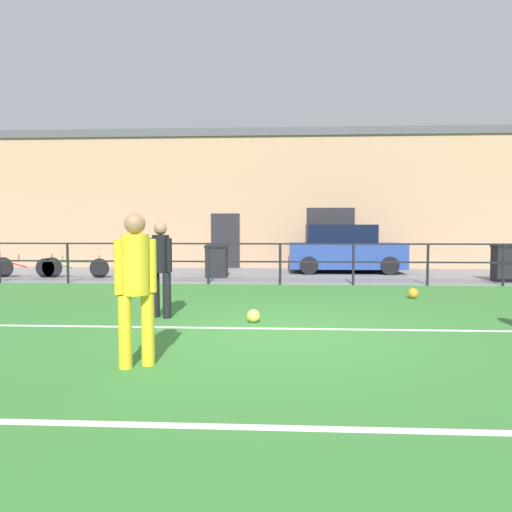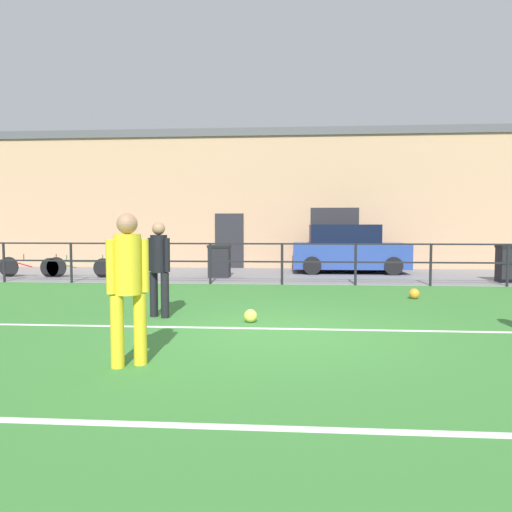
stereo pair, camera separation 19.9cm
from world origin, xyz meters
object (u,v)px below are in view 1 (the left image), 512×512
Objects in this scene: player_goalkeeper at (161,264)px; soccer_ball_spare at (413,293)px; player_striker at (136,280)px; trash_bin_1 at (504,263)px; trash_bin_0 at (217,261)px; parked_car_red at (344,250)px; bicycle_parked_1 at (28,267)px; soccer_ball_match at (253,316)px; bicycle_parked_0 at (72,268)px.

player_goalkeeper is 5.70m from soccer_ball_spare.
trash_bin_1 is (8.01, 8.67, -0.44)m from player_striker.
soccer_ball_spare is at bearing -38.96° from trash_bin_0.
trash_bin_0 is (-4.97, 4.02, 0.41)m from soccer_ball_spare.
player_goalkeeper reaches higher than soccer_ball_spare.
parked_car_red is 1.77× the size of bicycle_parked_1.
parked_car_red is (2.63, 8.74, 0.69)m from soccer_ball_match.
player_goalkeeper is 7.28× the size of soccer_ball_spare.
parked_car_red is 4.98m from trash_bin_1.
player_striker is 9.48m from trash_bin_0.
player_goalkeeper reaches higher than parked_car_red.
bicycle_parked_1 is at bearing -23.06° from player_goalkeeper.
soccer_ball_match is at bearing -106.74° from parked_car_red.
bicycle_parked_0 is at bearing -165.04° from parked_car_red.
player_striker is 7.58× the size of soccer_ball_spare.
soccer_ball_match is 0.10× the size of bicycle_parked_0.
trash_bin_1 is at bearing -32.20° from parked_car_red.
soccer_ball_match is 0.96× the size of soccer_ball_spare.
soccer_ball_spare is 4.73m from trash_bin_1.
bicycle_parked_0 is 4.46m from trash_bin_0.
bicycle_parked_1 is at bearing 178.62° from trash_bin_1.
soccer_ball_match is at bearing -168.46° from player_goalkeeper.
trash_bin_0 is 0.95× the size of trash_bin_1.
soccer_ball_spare is at bearing -82.50° from parked_car_red.
player_striker is 1.74× the size of trash_bin_0.
player_striker is 7.94× the size of soccer_ball_match.
player_goalkeeper is 0.73× the size of bicycle_parked_0.
player_goalkeeper is at bearing -54.43° from bicycle_parked_0.
parked_car_red is at bearing -93.51° from player_goalkeeper.
trash_bin_0 is at bearing -156.09° from parked_car_red.
bicycle_parked_1 is (-10.81, 3.57, 0.24)m from soccer_ball_spare.
player_goalkeeper is 2.96m from player_striker.
parked_car_red is (-0.77, 5.88, 0.68)m from soccer_ball_spare.
player_goalkeeper is 0.96× the size of player_striker.
soccer_ball_spare is 5.97m from parked_car_red.
trash_bin_1 is at bearing -5.36° from trash_bin_0.
soccer_ball_match is 0.06× the size of parked_car_red.
player_goalkeeper reaches higher than bicycle_parked_1.
soccer_ball_match is 8.80m from bicycle_parked_0.
player_striker is 11.81m from trash_bin_1.
trash_bin_0 reaches higher than bicycle_parked_1.
parked_car_red reaches higher than bicycle_parked_0.
player_goalkeeper is at bearing -90.71° from trash_bin_0.
soccer_ball_match is 0.21× the size of trash_bin_1.
player_goalkeeper is 1.88m from soccer_ball_match.
player_striker is at bearing 122.54° from player_goalkeeper.
soccer_ball_match is 0.22× the size of trash_bin_0.
bicycle_parked_0 is 1.41m from bicycle_parked_1.
trash_bin_1 reaches higher than bicycle_parked_1.
player_goalkeeper is at bearing -46.55° from bicycle_parked_1.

